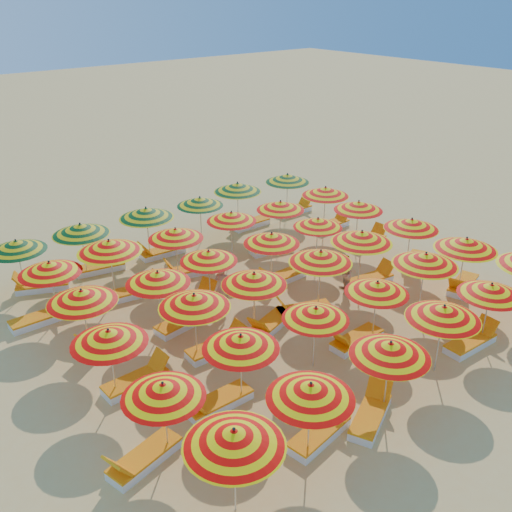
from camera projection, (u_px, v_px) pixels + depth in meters
The scene contains 66 objects.
ground at pixel (266, 306), 18.20m from camera, with size 120.00×120.00×0.00m, color tan.
umbrella_0 at pixel (234, 438), 10.36m from camera, with size 2.01×2.01×2.07m.
umbrella_1 at pixel (311, 391), 11.67m from camera, with size 2.32×2.32×1.98m.
umbrella_2 at pixel (390, 349), 12.99m from camera, with size 2.35×2.35×2.00m.
umbrella_3 at pixel (444, 313), 14.40m from camera, with size 2.28×2.28×2.03m.
umbrella_4 at pixel (491, 290), 15.72m from camera, with size 2.27×2.27×1.90m.
umbrella_6 at pixel (163, 390), 11.80m from camera, with size 2.19×2.19×1.90m.
umbrella_7 at pixel (241, 342), 13.32m from camera, with size 2.45×2.45×1.96m.
umbrella_8 at pixel (316, 313), 14.65m from camera, with size 1.95×1.95×1.87m.
umbrella_9 at pixel (377, 288), 15.82m from camera, with size 1.86×1.86×1.91m.
umbrella_10 at pixel (425, 259), 17.06m from camera, with size 2.16×2.16×2.10m.
umbrella_11 at pixel (466, 244), 18.06m from camera, with size 2.51×2.51×2.11m.
umbrella_12 at pixel (109, 337), 13.51m from camera, with size 1.90×1.90×1.97m.
umbrella_13 at pixel (194, 301), 14.92m from camera, with size 2.32×2.32×2.05m.
umbrella_14 at pixel (254, 279), 16.11m from camera, with size 2.01×2.01×2.01m.
umbrella_15 at pixel (321, 257), 17.27m from camera, with size 2.53×2.53×2.08m.
umbrella_16 at pixel (362, 237), 18.49m from camera, with size 2.29×2.29×2.14m.
umbrella_17 at pixel (411, 224), 19.79m from camera, with size 2.53×2.53×2.02m.
umbrella_18 at pixel (82, 296), 15.19m from camera, with size 2.36×2.36×2.01m.
umbrella_19 at pixel (158, 278), 16.23m from camera, with size 2.42×2.42×1.98m.
umbrella_20 at pixel (209, 256), 17.67m from camera, with size 2.19×2.19×1.91m.
umbrella_21 at pixel (272, 238), 18.73m from camera, with size 1.99×1.99×1.99m.
umbrella_22 at pixel (318, 223), 20.26m from camera, with size 1.84×1.84×1.86m.
umbrella_23 at pixel (358, 206), 21.55m from camera, with size 2.11×2.11×1.97m.
umbrella_24 at pixel (50, 268), 16.82m from camera, with size 2.41×2.41×1.97m.
umbrella_25 at pixel (109, 246), 17.80m from camera, with size 2.40×2.40×2.16m.
umbrella_26 at pixel (176, 234), 19.09m from camera, with size 2.44×2.44×1.99m.
umbrella_27 at pixel (231, 217), 20.65m from camera, with size 2.24×2.24×1.93m.
umbrella_28 at pixel (280, 206), 21.66m from camera, with size 2.31×2.31×1.94m.
umbrella_29 at pixel (325, 191), 22.92m from camera, with size 2.42×2.42×2.02m.
umbrella_30 at pixel (16, 246), 18.24m from camera, with size 2.34×2.34×1.97m.
umbrella_31 at pixel (81, 229), 19.29m from camera, with size 2.32×2.32×2.06m.
umbrella_32 at pixel (146, 213), 20.55m from camera, with size 2.42×2.42×2.11m.
umbrella_33 at pixel (200, 202), 22.14m from camera, with size 2.06×2.06×1.91m.
umbrella_34 at pixel (238, 187), 23.25m from camera, with size 2.29×2.29×2.07m.
umbrella_35 at pixel (288, 178), 24.53m from camera, with size 2.20×2.20×2.02m.
lounger_0 at pixel (320, 432), 12.85m from camera, with size 1.80×0.83×0.69m.
lounger_1 at pixel (371, 415), 13.37m from camera, with size 1.82×1.25×0.69m.
lounger_2 at pixel (471, 342), 16.11m from camera, with size 1.76×0.67×0.69m.
lounger_3 at pixel (143, 459), 12.13m from camera, with size 1.82×0.95×0.69m.
lounger_4 at pixel (217, 402), 13.78m from camera, with size 1.74×0.61×0.69m.
lounger_5 at pixel (356, 340), 16.21m from camera, with size 1.74×0.62×0.69m.
lounger_6 at pixel (463, 285), 19.19m from camera, with size 1.82×1.03×0.69m.
lounger_7 at pixel (137, 381), 14.53m from camera, with size 1.75×0.62×0.69m.
lounger_8 at pixel (217, 347), 15.88m from camera, with size 1.76×0.67×0.69m.
lounger_9 at pixel (270, 324), 16.98m from camera, with size 1.83×1.06×0.69m.
lounger_10 at pixel (303, 310), 17.70m from camera, with size 1.83×1.15×0.69m.
lounger_11 at pixel (371, 279), 19.54m from camera, with size 1.80×0.81×0.69m.
lounger_12 at pixel (415, 262), 20.78m from camera, with size 1.82×1.24×0.69m.
lounger_13 at pixel (107, 342), 16.12m from camera, with size 1.81×0.87×0.69m.
lounger_14 at pixel (183, 322), 17.09m from camera, with size 1.79×0.80×0.69m.
lounger_15 at pixel (196, 303), 18.11m from camera, with size 1.83×1.10×0.69m.
lounger_16 at pixel (282, 277), 19.70m from camera, with size 1.73×0.59×0.69m.
lounger_17 at pixel (368, 241), 22.49m from camera, with size 1.75×0.63×0.69m.
lounger_18 at pixel (41, 318), 17.27m from camera, with size 1.74×0.60×0.69m.
lounger_19 at pixel (134, 291), 18.77m from camera, with size 1.80×0.85×0.69m.
lounger_20 at pixel (189, 271), 20.15m from camera, with size 1.83×1.04×0.69m.
lounger_21 at pixel (270, 248), 21.88m from camera, with size 1.81×0.91×0.69m.
lounger_22 at pixel (332, 225), 24.04m from camera, with size 1.74×0.60×0.69m.
lounger_23 at pixel (41, 286), 19.13m from camera, with size 1.82×1.25×0.69m.
lounger_24 at pixel (101, 267), 20.41m from camera, with size 1.81×0.92×0.69m.
lounger_25 at pixel (161, 252), 21.58m from camera, with size 1.77×0.71×0.69m.
lounger_26 at pixel (250, 223), 24.15m from camera, with size 1.74×0.59×0.69m.
lounger_27 at pixel (295, 210), 25.65m from camera, with size 1.74×0.59×0.69m.
beachgoer_b at pixel (344, 274), 18.77m from camera, with size 0.64×0.50×1.32m, color tan.
beachgoer_a at pixel (222, 286), 17.89m from camera, with size 0.53×0.35×1.45m, color tan.
Camera 1 is at (-10.19, -12.02, 9.25)m, focal length 40.00 mm.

